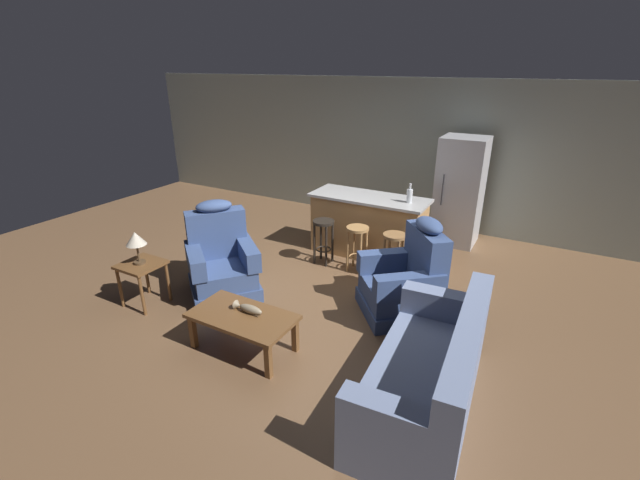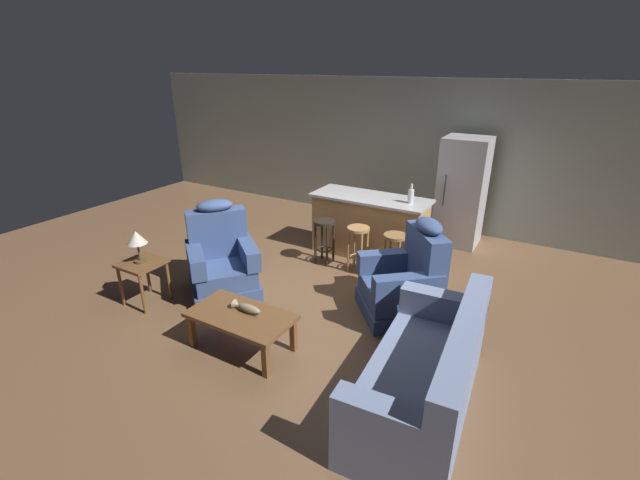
{
  "view_description": "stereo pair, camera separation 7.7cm",
  "coord_description": "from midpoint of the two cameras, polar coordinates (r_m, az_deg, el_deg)",
  "views": [
    {
      "loc": [
        2.41,
        -4.45,
        2.83
      ],
      "look_at": [
        -0.04,
        -0.1,
        0.75
      ],
      "focal_mm": 24.0,
      "sensor_mm": 36.0,
      "label": 1
    },
    {
      "loc": [
        2.48,
        -4.41,
        2.83
      ],
      "look_at": [
        -0.04,
        -0.1,
        0.75
      ],
      "focal_mm": 24.0,
      "sensor_mm": 36.0,
      "label": 2
    }
  ],
  "objects": [
    {
      "name": "table_lamp",
      "position": [
        5.57,
        -23.73,
        -0.01
      ],
      "size": [
        0.24,
        0.24,
        0.41
      ],
      "color": "#4C3823",
      "rests_on": "end_table"
    },
    {
      "name": "bottle_tall_green",
      "position": [
        6.31,
        11.51,
        5.84
      ],
      "size": [
        0.09,
        0.09,
        0.28
      ],
      "color": "silver",
      "rests_on": "kitchen_island"
    },
    {
      "name": "bar_stool_left",
      "position": [
        6.36,
        0.13,
        0.84
      ],
      "size": [
        0.32,
        0.32,
        0.68
      ],
      "color": "black",
      "rests_on": "ground_plane"
    },
    {
      "name": "recliner_near_lamp",
      "position": [
        5.74,
        -13.38,
        -2.85
      ],
      "size": [
        1.18,
        1.18,
        1.2
      ],
      "rotation": [
        0.0,
        0.0,
        -0.68
      ],
      "color": "#384C7A",
      "rests_on": "ground_plane"
    },
    {
      "name": "ground_plane",
      "position": [
        5.8,
        0.49,
        -6.61
      ],
      "size": [
        12.0,
        12.0,
        0.0
      ],
      "color": "brown"
    },
    {
      "name": "couch",
      "position": [
        3.97,
        13.94,
        -17.09
      ],
      "size": [
        0.97,
        1.95,
        0.94
      ],
      "rotation": [
        0.0,
        0.0,
        3.21
      ],
      "color": "#707FA3",
      "rests_on": "ground_plane"
    },
    {
      "name": "end_table",
      "position": [
        5.73,
        -23.01,
        -3.77
      ],
      "size": [
        0.48,
        0.48,
        0.56
      ],
      "color": "brown",
      "rests_on": "ground_plane"
    },
    {
      "name": "kitchen_island",
      "position": [
        6.7,
        6.1,
        1.94
      ],
      "size": [
        1.8,
        0.7,
        0.95
      ],
      "color": "#AD7F4C",
      "rests_on": "ground_plane"
    },
    {
      "name": "bar_stool_right",
      "position": [
        5.94,
        9.46,
        -1.11
      ],
      "size": [
        0.32,
        0.32,
        0.68
      ],
      "color": "olive",
      "rests_on": "ground_plane"
    },
    {
      "name": "fish_figurine",
      "position": [
        4.57,
        -10.05,
        -9.0
      ],
      "size": [
        0.34,
        0.1,
        0.1
      ],
      "color": "#4C3823",
      "rests_on": "coffee_table"
    },
    {
      "name": "recliner_near_island",
      "position": [
        5.2,
        10.99,
        -5.43
      ],
      "size": [
        1.18,
        1.18,
        1.2
      ],
      "rotation": [
        0.0,
        0.0,
        3.84
      ],
      "color": "#384C7A",
      "rests_on": "ground_plane"
    },
    {
      "name": "refrigerator",
      "position": [
        7.38,
        17.81,
        6.19
      ],
      "size": [
        0.7,
        0.69,
        1.76
      ],
      "color": "#B7B7BC",
      "rests_on": "ground_plane"
    },
    {
      "name": "bar_stool_middle",
      "position": [
        6.13,
        4.63,
        -0.1
      ],
      "size": [
        0.32,
        0.32,
        0.68
      ],
      "color": "#A87A47",
      "rests_on": "ground_plane"
    },
    {
      "name": "back_wall",
      "position": [
        8.09,
        11.51,
        11.26
      ],
      "size": [
        12.0,
        0.05,
        2.6
      ],
      "color": "#939E93",
      "rests_on": "ground_plane"
    },
    {
      "name": "coffee_table",
      "position": [
        4.59,
        -10.76,
        -10.36
      ],
      "size": [
        1.1,
        0.6,
        0.42
      ],
      "color": "brown",
      "rests_on": "ground_plane"
    }
  ]
}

